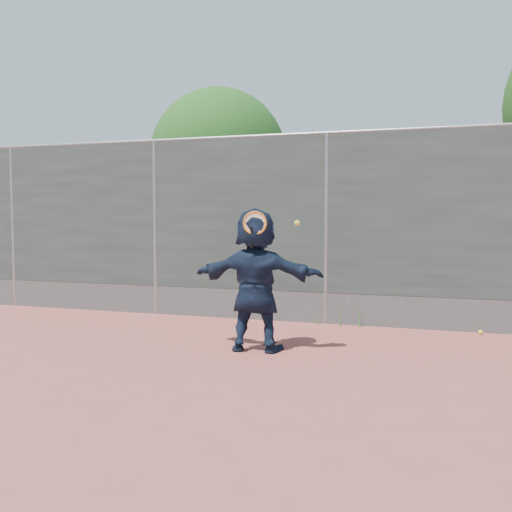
% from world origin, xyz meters
% --- Properties ---
extents(ground, '(80.00, 80.00, 0.00)m').
position_xyz_m(ground, '(0.00, 0.00, 0.00)').
color(ground, '#9E4C42').
rests_on(ground, ground).
extents(player, '(1.71, 0.64, 1.81)m').
position_xyz_m(player, '(-0.50, 1.43, 0.90)').
color(player, '#121F34').
rests_on(player, ground).
extents(ball_ground, '(0.07, 0.07, 0.07)m').
position_xyz_m(ball_ground, '(2.29, 3.35, 0.03)').
color(ball_ground, yellow).
rests_on(ball_ground, ground).
extents(fence, '(20.00, 0.06, 3.03)m').
position_xyz_m(fence, '(-0.00, 3.50, 1.58)').
color(fence, '#38423D').
rests_on(fence, ground).
extents(swing_action, '(0.69, 0.16, 0.51)m').
position_xyz_m(swing_action, '(-0.40, 1.24, 1.60)').
color(swing_action, orange).
rests_on(swing_action, ground).
extents(tree_left, '(3.15, 3.00, 4.53)m').
position_xyz_m(tree_left, '(-2.85, 6.55, 2.94)').
color(tree_left, '#382314').
rests_on(tree_left, ground).
extents(weed_clump, '(0.68, 0.07, 0.30)m').
position_xyz_m(weed_clump, '(0.29, 3.38, 0.13)').
color(weed_clump, '#387226').
rests_on(weed_clump, ground).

